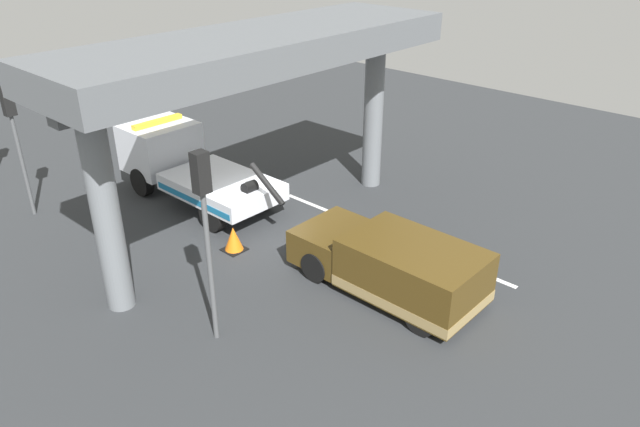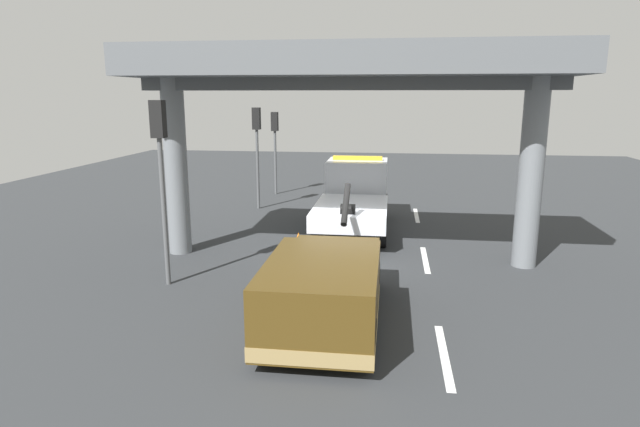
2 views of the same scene
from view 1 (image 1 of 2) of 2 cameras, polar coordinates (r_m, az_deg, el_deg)
name	(u,v)px [view 1 (image 1 of 2)]	position (r m, az deg, el deg)	size (l,w,h in m)	color
ground_plane	(265,232)	(18.90, -5.29, -1.79)	(60.00, 40.00, 0.10)	#2D3033
lane_stripe_west	(473,270)	(17.35, 14.38, -5.22)	(2.60, 0.16, 0.01)	silver
lane_stripe_mid	(316,206)	(20.35, -0.40, 0.71)	(2.60, 0.16, 0.01)	silver
lane_stripe_east	(206,161)	(24.47, -10.81, 4.89)	(2.60, 0.16, 0.01)	silver
tow_truck_white	(185,163)	(21.18, -12.70, 4.66)	(7.26, 2.43, 2.46)	silver
towed_van_green	(394,266)	(15.64, 7.03, -4.98)	(5.20, 2.23, 1.58)	#4C3814
overpass_structure	(261,61)	(16.85, -5.60, 14.20)	(3.60, 12.24, 6.10)	slate
traffic_light_near	(204,208)	(12.85, -10.99, 0.48)	(0.39, 0.32, 4.65)	#515456
traffic_light_far	(13,123)	(20.92, -27.18, 7.63)	(0.39, 0.32, 4.27)	#515456
traffic_cone_orange	(234,239)	(17.78, -8.21, -2.44)	(0.63, 0.63, 0.75)	orange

